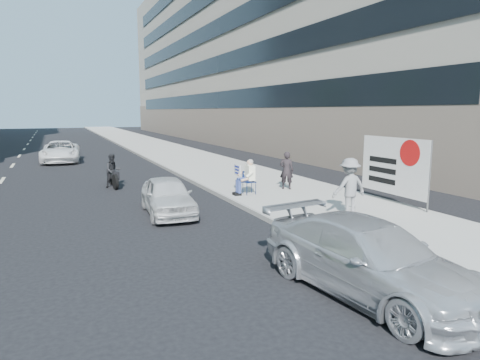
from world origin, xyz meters
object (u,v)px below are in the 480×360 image
parked_sedan (369,258)px  white_sedan_near (168,196)px  protest_banner (394,166)px  motorcycle (113,172)px  pedestrian_woman (287,170)px  white_sedan_far (61,152)px  jogger (349,187)px  seated_protester (246,175)px

parked_sedan → white_sedan_near: (-1.80, 7.24, -0.06)m
protest_banner → motorcycle: 11.23m
pedestrian_woman → white_sedan_far: 16.77m
parked_sedan → white_sedan_far: white_sedan_far is taller
jogger → white_sedan_near: size_ratio=0.49×
seated_protester → jogger: bearing=-70.2°
white_sedan_far → motorcycle: size_ratio=2.35×
jogger → parked_sedan: 5.33m
pedestrian_woman → motorcycle: bearing=3.2°
protest_banner → white_sedan_far: (-9.99, 18.42, -0.73)m
white_sedan_near → motorcycle: 5.75m
parked_sedan → white_sedan_near: bearing=96.2°
seated_protester → motorcycle: seated_protester is taller
seated_protester → protest_banner: size_ratio=0.43×
pedestrian_woman → parked_sedan: pedestrian_woman is taller
pedestrian_woman → motorcycle: pedestrian_woman is taller
white_sedan_near → motorcycle: size_ratio=1.69×
motorcycle → pedestrian_woman: bearing=-40.3°
parked_sedan → white_sedan_near: 7.46m
seated_protester → jogger: jogger is taller
jogger → seated_protester: bearing=-69.0°
pedestrian_woman → protest_banner: size_ratio=0.49×
protest_banner → pedestrian_woman: bearing=118.4°
pedestrian_woman → motorcycle: (-6.13, 4.05, -0.26)m
white_sedan_far → jogger: bearing=-64.6°
white_sedan_near → motorcycle: bearing=103.5°
white_sedan_far → parked_sedan: bearing=-75.1°
seated_protester → parked_sedan: size_ratio=0.29×
seated_protester → pedestrian_woman: bearing=10.3°
protest_banner → jogger: bearing=-161.9°
seated_protester → parked_sedan: (-1.49, -8.52, -0.22)m
jogger → white_sedan_far: bearing=-67.3°
jogger → motorcycle: jogger is taller
protest_banner → white_sedan_far: size_ratio=0.64×
seated_protester → jogger: (1.48, -4.12, 0.13)m
pedestrian_woman → seated_protester: bearing=47.0°
protest_banner → seated_protester: bearing=139.5°
protest_banner → parked_sedan: size_ratio=0.68×
seated_protester → parked_sedan: bearing=-99.9°
seated_protester → parked_sedan: seated_protester is taller
parked_sedan → white_sedan_near: size_ratio=1.30×
pedestrian_woman → white_sedan_near: 5.45m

